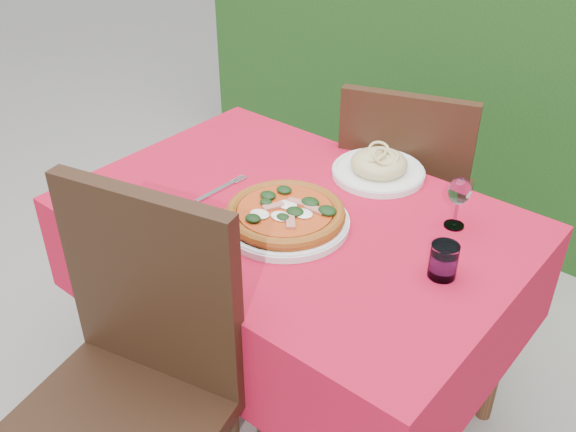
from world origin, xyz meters
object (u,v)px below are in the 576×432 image
Objects in this scene: chair_near at (131,377)px; chair_far at (405,193)px; fork at (216,191)px; water_glass at (443,262)px; wine_glass at (459,193)px; pizza_plate at (285,216)px; pasta_plate at (379,167)px.

chair_far is (0.02, 1.19, -0.04)m from chair_near.
chair_near is 4.91× the size of fork.
water_glass is (0.43, -0.58, 0.24)m from chair_far.
wine_glass reaches higher than water_glass.
chair_far is at bearing 89.85° from pizza_plate.
pasta_plate is at bearing 140.80° from water_glass.
pizza_plate is at bearing 70.56° from chair_far.
wine_glass is (0.37, 0.83, 0.26)m from chair_near.
pasta_plate is 0.50m from fork.
fork is at bearing -128.67° from pasta_plate.
water_glass is at bearing 107.30° from chair_far.
water_glass is (0.43, 0.07, 0.01)m from pizza_plate.
pizza_plate is 1.70× the size of fork.
pizza_plate is 0.46m from wine_glass.
chair_near reaches higher than fork.
chair_far is 0.59m from wine_glass.
wine_glass is 0.71× the size of fork.
chair_near is at bearing -114.22° from wine_glass.
fork is at bearing 48.08° from chair_far.
chair_near is at bearing 69.72° from chair_far.
fork is (-0.70, -0.07, -0.04)m from water_glass.
pasta_plate is at bearing 52.76° from fork.
chair_far is 6.40× the size of wine_glass.
water_glass reaches higher than pasta_plate.
wine_glass is (-0.08, 0.21, 0.06)m from water_glass.
wine_glass reaches higher than pasta_plate.
wine_glass is at bearing 110.12° from water_glass.
water_glass is (0.45, 0.61, 0.20)m from chair_near.
pizza_plate is 1.26× the size of pasta_plate.
pizza_plate is 2.39× the size of wine_glass.
chair_near is at bearing -93.73° from pasta_plate.
chair_near reaches higher than chair_far.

